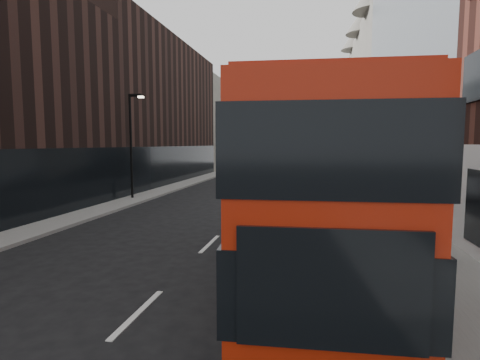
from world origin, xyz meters
The scene contains 12 objects.
sidewalk_right centered at (7.50, 25.00, 0.07)m, with size 3.00×80.00×0.15m, color slate.
sidewalk_left centered at (-8.00, 25.00, 0.07)m, with size 2.00×80.00×0.15m, color slate.
building_modern_block centered at (11.47, 21.00, 9.90)m, with size 5.03×22.00×20.00m.
building_victorian centered at (11.38, 44.00, 9.66)m, with size 6.50×24.00×21.00m.
building_left_mid centered at (-11.50, 30.00, 7.00)m, with size 5.00×24.00×14.00m, color black.
building_left_far centered at (-11.50, 52.00, 6.50)m, with size 5.00×20.00×13.00m, color #6A665D.
street_lamp centered at (-8.22, 18.00, 4.18)m, with size 1.06×0.22×7.00m.
red_bus centered at (3.74, 4.95, 2.70)m, with size 3.47×12.16×4.86m.
grey_bus centered at (1.60, 37.52, 1.87)m, with size 2.70×10.86×3.49m.
car_a centered at (1.63, 12.00, 0.68)m, with size 1.60×3.97×1.35m, color black.
car_b centered at (3.37, 23.10, 0.76)m, with size 1.60×4.59×1.51m, color gray.
car_c centered at (2.00, 29.31, 0.77)m, with size 2.15×5.30×1.54m, color black.
Camera 1 is at (3.82, -5.54, 3.82)m, focal length 28.00 mm.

